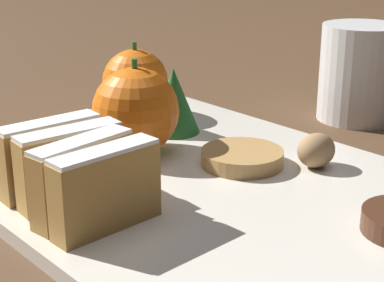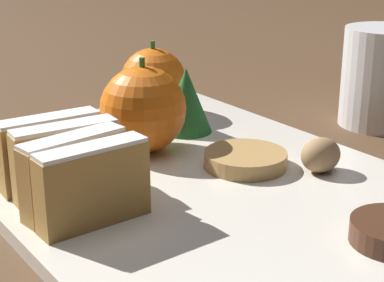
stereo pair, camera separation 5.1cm
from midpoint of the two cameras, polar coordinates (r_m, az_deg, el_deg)
The scene contains 12 objects.
ground_plane at distance 0.53m, azimuth 2.79°, elevation -4.35°, with size 6.00×6.00×0.00m, color #513823.
serving_platter at distance 0.53m, azimuth 2.80°, elevation -3.76°, with size 0.31×0.44×0.01m.
stollen_slice_front at distance 0.43m, azimuth -5.43°, elevation -4.01°, with size 0.08×0.02×0.06m.
stollen_slice_second at distance 0.45m, azimuth -7.26°, elevation -2.98°, with size 0.08×0.03×0.06m.
stollen_slice_third at distance 0.48m, azimuth -8.12°, elevation -1.85°, with size 0.08×0.03×0.06m.
stollen_slice_fourth at distance 0.50m, azimuth -9.62°, elevation -0.99°, with size 0.08×0.02×0.06m.
orange_near at distance 0.57m, azimuth -2.18°, elevation 2.72°, with size 0.08×0.08×0.09m.
orange_far at distance 0.68m, azimuth -1.31°, elevation 5.33°, with size 0.07×0.07×0.08m.
walnut at distance 0.54m, azimuth 14.04°, elevation -1.26°, with size 0.04×0.03×0.03m.
gingerbread_cookie at distance 0.54m, azimuth 7.48°, elevation -1.68°, with size 0.07×0.07×0.01m.
evergreen_sprig at distance 0.62m, azimuth 1.84°, elevation 3.62°, with size 0.05×0.05×0.06m.
coffee_mug at distance 0.72m, azimuth 18.72°, elevation 5.40°, with size 0.12×0.09×0.10m.
Camera 2 is at (-0.28, -0.39, 0.21)m, focal length 60.00 mm.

